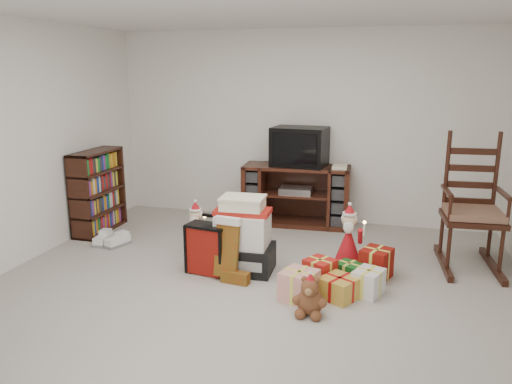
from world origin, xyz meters
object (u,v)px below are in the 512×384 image
Objects in this scene: bookshelf at (98,193)px; red_suitcase at (208,249)px; crt_television at (300,147)px; gift_pile at (243,239)px; sneaker_pair at (111,240)px; gift_cluster at (343,276)px; santa_figurine at (348,242)px; mrs_claus_figurine at (196,234)px; rocking_chair at (471,220)px; tv_stand at (296,195)px; teddy_bear at (310,298)px.

bookshelf is 2.04m from red_suitcase.
crt_television is (0.56, 1.88, 0.77)m from red_suitcase.
gift_pile is 0.36m from red_suitcase.
sneaker_pair is at bearing -47.25° from bookshelf.
gift_cluster is (3.14, -0.94, -0.36)m from bookshelf.
sneaker_pair is 0.37× the size of gift_cluster.
sneaker_pair is at bearing -178.07° from santa_figurine.
crt_television is (2.36, 0.95, 0.54)m from bookshelf.
red_suitcase is 1.44m from santa_figurine.
sneaker_pair is at bearing 169.68° from gift_cluster.
crt_television is (0.86, 1.43, 0.80)m from mrs_claus_figurine.
gift_cluster is (-1.19, -0.96, -0.36)m from rocking_chair.
bookshelf reaches higher than tv_stand.
red_suitcase is 0.82× the size of crt_television.
gift_pile is 1.12m from teddy_bear.
gift_pile is at bearing -157.80° from santa_figurine.
sneaker_pair is (-1.92, -1.38, -0.34)m from tv_stand.
mrs_claus_figurine is at bearing 133.26° from red_suitcase.
teddy_bear reaches higher than gift_cluster.
tv_stand is at bearing 83.06° from red_suitcase.
bookshelf is at bearing -161.30° from tv_stand.
crt_television is at bearing 79.56° from gift_pile.
rocking_chair is 1.28m from santa_figurine.
mrs_claus_figurine is at bearing -17.60° from bookshelf.
santa_figurine is (0.80, -1.29, -0.14)m from tv_stand.
crt_television is at bearing 102.92° from teddy_bear.
bookshelf is at bearing 175.87° from rocking_chair.
rocking_chair is at bearing 10.67° from sneaker_pair.
gift_pile is at bearing 136.91° from teddy_bear.
red_suitcase is (-0.53, -1.86, -0.14)m from tv_stand.
sneaker_pair is at bearing -177.59° from rocking_chair.
mrs_claus_figurine is 1.10m from sneaker_pair.
gift_pile is 0.70m from mrs_claus_figurine.
tv_stand is 2.54m from teddy_bear.
bookshelf is 3.09× the size of teddy_bear.
teddy_bear is (-1.40, -1.54, -0.34)m from rocking_chair.
crt_television is at bearing 82.41° from red_suitcase.
sneaker_pair is 2.59m from crt_television.
santa_figurine is at bearing -167.19° from rocking_chair.
red_suitcase is at bearing 151.97° from teddy_bear.
red_suitcase is 1.48m from sneaker_pair.
rocking_chair is 4.33× the size of teddy_bear.
gift_cluster is at bearing -15.94° from mrs_claus_figurine.
red_suitcase is at bearing -156.87° from santa_figurine.
bookshelf is at bearing 163.26° from gift_cluster.
gift_pile is at bearing -19.87° from bookshelf.
santa_figurine is (1.01, 0.41, -0.08)m from gift_pile.
tv_stand is 1.71m from gift_pile.
gift_pile is at bearing -25.07° from mrs_claus_figurine.
tv_stand is at bearing 59.40° from mrs_claus_figurine.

